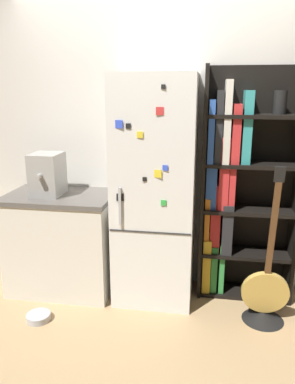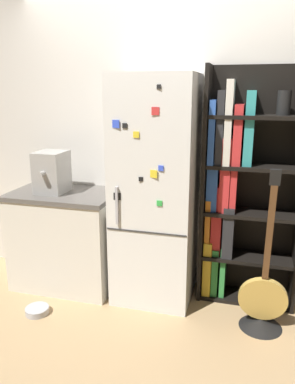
# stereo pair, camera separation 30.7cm
# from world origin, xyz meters

# --- Properties ---
(ground_plane) EXTENTS (16.00, 16.00, 0.00)m
(ground_plane) POSITION_xyz_m (0.00, 0.00, 0.00)
(ground_plane) COLOR tan
(wall_back) EXTENTS (8.00, 0.05, 2.60)m
(wall_back) POSITION_xyz_m (0.00, 0.47, 1.30)
(wall_back) COLOR silver
(wall_back) RESTS_ON ground_plane
(refrigerator) EXTENTS (0.65, 0.60, 1.87)m
(refrigerator) POSITION_xyz_m (-0.00, 0.16, 0.94)
(refrigerator) COLOR white
(refrigerator) RESTS_ON ground_plane
(bookshelf) EXTENTS (0.79, 0.30, 1.94)m
(bookshelf) POSITION_xyz_m (0.66, 0.33, 0.95)
(bookshelf) COLOR black
(bookshelf) RESTS_ON ground_plane
(kitchen_counter) EXTENTS (0.92, 0.61, 0.88)m
(kitchen_counter) POSITION_xyz_m (-0.83, 0.16, 0.44)
(kitchen_counter) COLOR silver
(kitchen_counter) RESTS_ON ground_plane
(espresso_machine) EXTENTS (0.24, 0.33, 0.36)m
(espresso_machine) POSITION_xyz_m (-0.91, 0.13, 1.06)
(espresso_machine) COLOR #A5A39E
(espresso_machine) RESTS_ON kitchen_counter
(guitar) EXTENTS (0.36, 0.32, 1.26)m
(guitar) POSITION_xyz_m (0.90, -0.09, 0.18)
(guitar) COLOR black
(guitar) RESTS_ON ground_plane
(pet_bowl) EXTENTS (0.19, 0.19, 0.05)m
(pet_bowl) POSITION_xyz_m (-0.84, -0.38, 0.03)
(pet_bowl) COLOR #B7B7BC
(pet_bowl) RESTS_ON ground_plane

